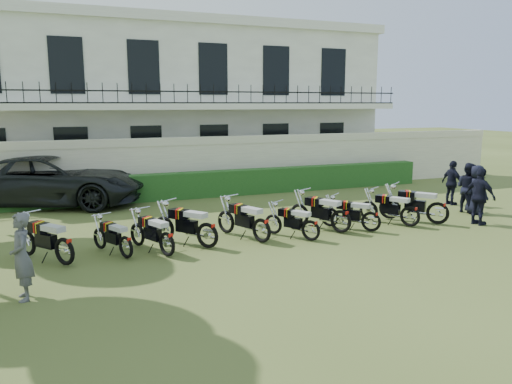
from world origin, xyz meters
TOP-DOWN VIEW (x-y plane):
  - ground at (0.00, 0.00)m, footprint 100.00×100.00m
  - perimeter_wall at (0.00, 8.00)m, footprint 30.00×0.35m
  - hedge at (1.00, 7.20)m, footprint 18.00×0.60m
  - building at (0.00, 13.96)m, footprint 20.40×9.60m
  - motorcycle_0 at (-5.01, 0.15)m, footprint 1.29×1.67m
  - motorcycle_1 at (-3.66, 0.18)m, footprint 0.85×1.56m
  - motorcycle_2 at (-2.73, -0.03)m, footprint 0.89×1.75m
  - motorcycle_3 at (-1.65, 0.27)m, footprint 1.35×1.69m
  - motorcycle_4 at (-0.19, 0.25)m, footprint 0.97×1.90m
  - motorcycle_5 at (1.10, -0.06)m, footprint 1.02×1.52m
  - motorcycle_6 at (2.27, 0.35)m, footprint 1.10×1.84m
  - motorcycle_7 at (3.14, 0.16)m, footprint 1.22×1.46m
  - motorcycle_8 at (4.56, 0.23)m, footprint 1.07×1.70m
  - motorcycle_9 at (5.51, 0.16)m, footprint 1.40×1.73m
  - suv at (-5.31, 7.65)m, footprint 7.10×5.00m
  - inspector at (-5.75, -1.62)m, footprint 0.48×0.65m
  - officer_2 at (6.70, -0.26)m, footprint 0.56×1.06m
  - officer_3 at (7.77, 0.95)m, footprint 0.65×0.88m
  - officer_4 at (7.69, 1.25)m, footprint 0.77×0.91m
  - officer_5 at (8.14, 2.44)m, footprint 0.40×0.95m

SIDE VIEW (x-z plane):
  - ground at x=0.00m, z-range 0.00..0.00m
  - motorcycle_1 at x=-3.66m, z-range -0.04..0.89m
  - motorcycle_5 at x=1.10m, z-range -0.04..0.92m
  - motorcycle_7 at x=3.14m, z-range -0.04..0.95m
  - motorcycle_2 at x=-2.73m, z-range -0.04..0.98m
  - motorcycle_8 at x=4.56m, z-range -0.04..1.01m
  - hedge at x=1.00m, z-range 0.00..1.00m
  - motorcycle_0 at x=-5.01m, z-range -0.04..1.06m
  - motorcycle_4 at x=-0.19m, z-range -0.04..1.06m
  - motorcycle_6 at x=2.27m, z-range -0.04..1.08m
  - motorcycle_3 at x=-1.65m, z-range -0.04..1.08m
  - motorcycle_9 at x=5.51m, z-range -0.04..1.12m
  - officer_5 at x=8.14m, z-range 0.00..1.60m
  - officer_3 at x=7.77m, z-range 0.00..1.63m
  - inspector at x=-5.75m, z-range 0.00..1.66m
  - officer_4 at x=7.69m, z-range 0.00..1.68m
  - officer_2 at x=6.70m, z-range 0.00..1.73m
  - suv at x=-5.31m, z-range 0.00..1.80m
  - perimeter_wall at x=0.00m, z-range 0.02..2.32m
  - building at x=0.00m, z-range 0.01..7.41m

